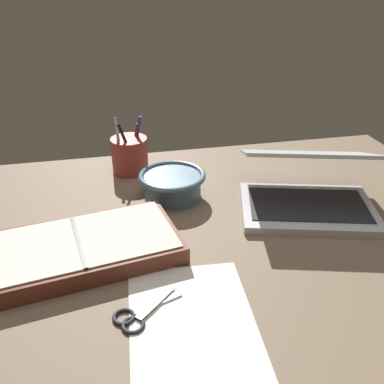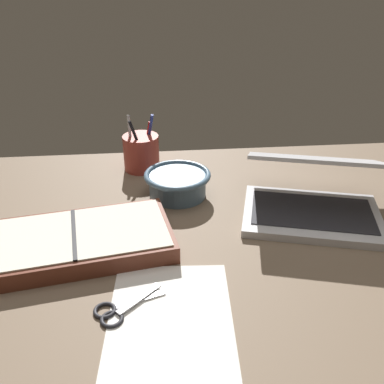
% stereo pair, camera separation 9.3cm
% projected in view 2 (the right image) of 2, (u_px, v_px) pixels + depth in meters
% --- Properties ---
extents(desk_top, '(1.40, 1.00, 0.02)m').
position_uv_depth(desk_top, '(192.00, 249.00, 0.88)').
color(desk_top, '#75604C').
rests_on(desk_top, ground).
extents(laptop, '(0.36, 0.34, 0.16)m').
position_uv_depth(laptop, '(313.00, 195.00, 0.97)').
color(laptop, silver).
rests_on(laptop, desk_top).
extents(bowl, '(0.16, 0.16, 0.06)m').
position_uv_depth(bowl, '(178.00, 183.00, 1.05)').
color(bowl, slate).
rests_on(bowl, desk_top).
extents(pen_cup, '(0.10, 0.10, 0.16)m').
position_uv_depth(pen_cup, '(141.00, 152.00, 1.18)').
color(pen_cup, '#9E382D').
rests_on(pen_cup, desk_top).
extents(planner, '(0.41, 0.26, 0.04)m').
position_uv_depth(planner, '(75.00, 241.00, 0.86)').
color(planner, brown).
rests_on(planner, desk_top).
extents(scissors, '(0.12, 0.10, 0.01)m').
position_uv_depth(scissors, '(116.00, 311.00, 0.71)').
color(scissors, '#B7B7BC').
rests_on(scissors, desk_top).
extents(paper_sheet_front, '(0.22, 0.30, 0.00)m').
position_uv_depth(paper_sheet_front, '(170.00, 321.00, 0.69)').
color(paper_sheet_front, white).
rests_on(paper_sheet_front, desk_top).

